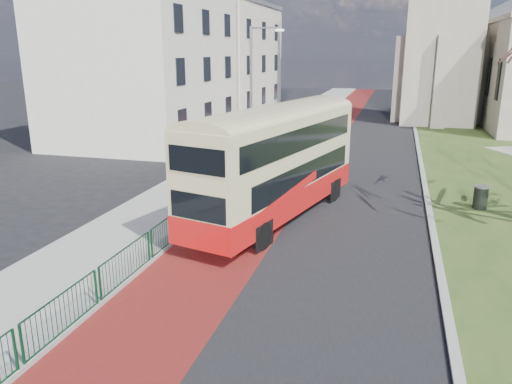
% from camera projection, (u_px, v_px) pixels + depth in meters
% --- Properties ---
extents(ground, '(160.00, 160.00, 0.00)m').
position_uv_depth(ground, '(228.00, 286.00, 14.73)').
color(ground, black).
rests_on(ground, ground).
extents(road_carriageway, '(9.00, 120.00, 0.01)m').
position_uv_depth(road_carriageway, '(347.00, 156.00, 32.86)').
color(road_carriageway, black).
rests_on(road_carriageway, ground).
extents(bus_lane, '(3.40, 120.00, 0.01)m').
position_uv_depth(bus_lane, '(307.00, 154.00, 33.56)').
color(bus_lane, '#591414').
rests_on(bus_lane, ground).
extents(pavement_west, '(4.00, 120.00, 0.12)m').
position_uv_depth(pavement_west, '(252.00, 150.00, 34.53)').
color(pavement_west, gray).
rests_on(pavement_west, ground).
extents(kerb_west, '(0.25, 120.00, 0.13)m').
position_uv_depth(kerb_west, '(281.00, 151.00, 34.01)').
color(kerb_west, '#999993').
rests_on(kerb_west, ground).
extents(kerb_east, '(0.25, 80.00, 0.13)m').
position_uv_depth(kerb_east, '(419.00, 153.00, 33.50)').
color(kerb_east, '#999993').
rests_on(kerb_east, ground).
extents(pedestrian_railing, '(0.07, 24.00, 1.12)m').
position_uv_depth(pedestrian_railing, '(188.00, 217.00, 19.05)').
color(pedestrian_railing, '#0D3C21').
rests_on(pedestrian_railing, ground).
extents(street_block_near, '(10.30, 14.30, 13.00)m').
position_uv_depth(street_block_near, '(143.00, 53.00, 36.96)').
color(street_block_near, beige).
rests_on(street_block_near, ground).
extents(street_block_far, '(10.30, 16.30, 11.50)m').
position_uv_depth(street_block_far, '(217.00, 60.00, 51.98)').
color(street_block_far, beige).
rests_on(street_block_far, ground).
extents(streetlamp, '(2.13, 0.18, 8.00)m').
position_uv_depth(streetlamp, '(253.00, 85.00, 31.27)').
color(streetlamp, gray).
rests_on(streetlamp, pavement_west).
extents(bus, '(4.97, 10.92, 4.45)m').
position_uv_depth(bus, '(276.00, 158.00, 19.92)').
color(bus, '#B81111').
rests_on(bus, ground).
extents(litter_bin, '(0.79, 0.79, 1.02)m').
position_uv_depth(litter_bin, '(481.00, 197.00, 21.64)').
color(litter_bin, black).
rests_on(litter_bin, grass_green).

